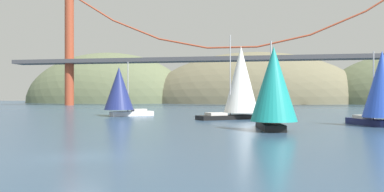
% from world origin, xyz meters
% --- Properties ---
extents(ground_plane, '(360.00, 360.00, 0.00)m').
position_xyz_m(ground_plane, '(0.00, 0.00, 0.00)').
color(ground_plane, '#2D4760').
extents(headland_left, '(69.62, 44.00, 41.41)m').
position_xyz_m(headland_left, '(-55.00, 135.00, 0.00)').
color(headland_left, '#5B6647').
rests_on(headland_left, ground_plane).
extents(headland_center, '(84.63, 44.00, 39.63)m').
position_xyz_m(headland_center, '(5.00, 135.00, 0.00)').
color(headland_center, '#6B664C').
rests_on(headland_center, ground_plane).
extents(suspension_bridge, '(137.80, 6.00, 35.30)m').
position_xyz_m(suspension_bridge, '(0.00, 95.00, 15.19)').
color(suspension_bridge, '#A34228').
rests_on(suspension_bridge, ground_plane).
extents(sailboat_white_mainsail, '(9.07, 7.94, 11.25)m').
position_xyz_m(sailboat_white_mainsail, '(6.07, 34.35, 5.06)').
color(sailboat_white_mainsail, black).
rests_on(sailboat_white_mainsail, ground_plane).
extents(sailboat_teal_sail, '(4.68, 8.09, 8.24)m').
position_xyz_m(sailboat_teal_sail, '(10.13, 16.68, 3.95)').
color(sailboat_teal_sail, black).
rests_on(sailboat_teal_sail, ground_plane).
extents(sailboat_blue_spinnaker, '(5.18, 7.71, 7.84)m').
position_xyz_m(sailboat_blue_spinnaker, '(21.11, 24.24, 4.03)').
color(sailboat_blue_spinnaker, '#191E4C').
rests_on(sailboat_blue_spinnaker, ground_plane).
extents(sailboat_navy_sail, '(7.77, 7.47, 8.33)m').
position_xyz_m(sailboat_navy_sail, '(-12.32, 37.75, 3.98)').
color(sailboat_navy_sail, white).
rests_on(sailboat_navy_sail, ground_plane).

